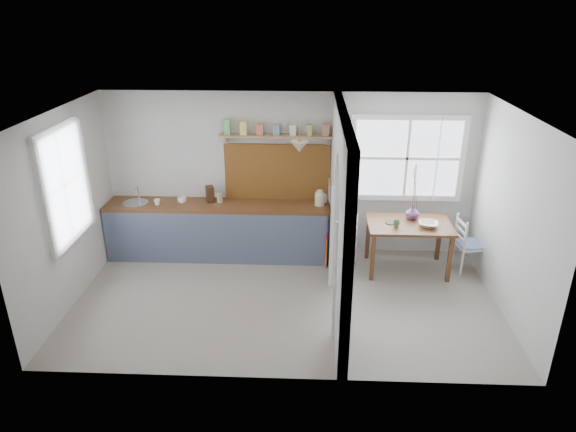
{
  "coord_description": "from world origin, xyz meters",
  "views": [
    {
      "loc": [
        0.29,
        -6.1,
        3.87
      ],
      "look_at": [
        0.01,
        0.51,
        1.05
      ],
      "focal_mm": 32.0,
      "sensor_mm": 36.0,
      "label": 1
    }
  ],
  "objects_px": {
    "dining_table": "(407,246)",
    "kettle": "(320,198)",
    "chair_right": "(471,244)",
    "chair_left": "(344,243)",
    "vase": "(412,212)"
  },
  "relations": [
    {
      "from": "vase",
      "to": "chair_left",
      "type": "bearing_deg",
      "value": -172.42
    },
    {
      "from": "chair_left",
      "to": "vase",
      "type": "distance_m",
      "value": 1.13
    },
    {
      "from": "dining_table",
      "to": "kettle",
      "type": "bearing_deg",
      "value": 164.99
    },
    {
      "from": "chair_left",
      "to": "kettle",
      "type": "height_order",
      "value": "kettle"
    },
    {
      "from": "dining_table",
      "to": "kettle",
      "type": "relative_size",
      "value": 5.09
    },
    {
      "from": "chair_right",
      "to": "kettle",
      "type": "bearing_deg",
      "value": 74.68
    },
    {
      "from": "chair_left",
      "to": "chair_right",
      "type": "height_order",
      "value": "chair_right"
    },
    {
      "from": "kettle",
      "to": "chair_right",
      "type": "bearing_deg",
      "value": 9.86
    },
    {
      "from": "chair_right",
      "to": "kettle",
      "type": "relative_size",
      "value": 3.57
    },
    {
      "from": "chair_right",
      "to": "chair_left",
      "type": "bearing_deg",
      "value": 82.81
    },
    {
      "from": "chair_right",
      "to": "dining_table",
      "type": "bearing_deg",
      "value": 84.79
    },
    {
      "from": "chair_right",
      "to": "kettle",
      "type": "distance_m",
      "value": 2.39
    },
    {
      "from": "dining_table",
      "to": "chair_left",
      "type": "xyz_separation_m",
      "value": [
        -0.96,
        0.04,
        0.03
      ]
    },
    {
      "from": "chair_left",
      "to": "dining_table",
      "type": "bearing_deg",
      "value": 98.57
    },
    {
      "from": "dining_table",
      "to": "vase",
      "type": "height_order",
      "value": "vase"
    }
  ]
}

